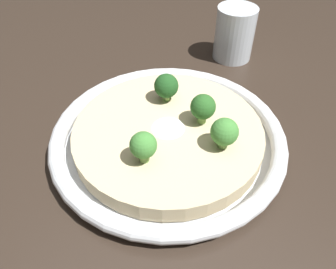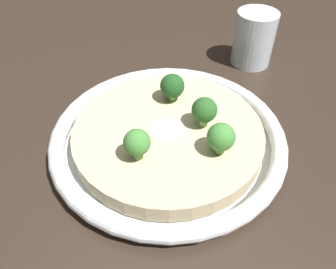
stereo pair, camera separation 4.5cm
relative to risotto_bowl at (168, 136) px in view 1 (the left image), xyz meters
name	(u,v)px [view 1 (the left image)]	position (x,y,z in m)	size (l,w,h in m)	color
ground_plane	(168,145)	(0.00, 0.00, -0.02)	(6.00, 6.00, 0.00)	#2D231C
risotto_bowl	(168,136)	(0.00, 0.00, 0.00)	(0.32, 0.32, 0.03)	silver
cheese_sprinkle	(168,124)	(0.00, 0.00, 0.02)	(0.05, 0.05, 0.01)	white
broccoli_front_left	(203,107)	(-0.05, -0.01, 0.04)	(0.03, 0.03, 0.04)	#759E4C
broccoli_front_right	(166,86)	(0.01, -0.06, 0.04)	(0.04, 0.04, 0.04)	#759E4C
broccoli_back	(143,146)	(0.03, 0.06, 0.04)	(0.03, 0.03, 0.04)	#668E47
broccoli_left	(224,132)	(-0.07, 0.03, 0.04)	(0.03, 0.03, 0.04)	#668E47
drinking_glass	(234,34)	(-0.11, -0.24, 0.03)	(0.07, 0.07, 0.10)	silver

